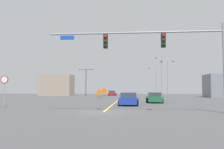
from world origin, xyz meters
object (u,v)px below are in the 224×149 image
at_px(street_lamp_far_left, 86,80).
at_px(construction_sign_median_near, 104,91).
at_px(traffic_signal_assembly, 162,47).
at_px(street_lamp_mid_left, 168,76).
at_px(street_lamp_near_right, 161,75).
at_px(stop_sign, 4,85).
at_px(street_lamp_near_left, 155,80).
at_px(car_red_far, 112,93).
at_px(car_blue_near, 129,99).
at_px(construction_sign_left_shoulder, 99,93).
at_px(car_green_approaching, 154,98).

height_order(street_lamp_far_left, construction_sign_median_near, street_lamp_far_left).
height_order(traffic_signal_assembly, street_lamp_mid_left, street_lamp_mid_left).
bearing_deg(construction_sign_median_near, street_lamp_near_right, 14.33).
distance_m(stop_sign, street_lamp_near_left, 48.02).
bearing_deg(car_red_far, car_blue_near, -82.49).
distance_m(street_lamp_far_left, construction_sign_left_shoulder, 23.01).
bearing_deg(street_lamp_near_left, street_lamp_near_right, -89.93).
bearing_deg(car_red_far, construction_sign_median_near, -91.17).
relative_size(traffic_signal_assembly, car_red_far, 3.02).
bearing_deg(street_lamp_near_left, stop_sign, -112.82).
xyz_separation_m(stop_sign, car_green_approaching, (14.83, 9.86, -1.49)).
relative_size(street_lamp_near_right, car_green_approaching, 2.08).
bearing_deg(construction_sign_left_shoulder, street_lamp_mid_left, 36.17).
xyz_separation_m(street_lamp_near_left, car_green_approaching, (-3.77, -34.35, -3.74)).
distance_m(construction_sign_left_shoulder, car_green_approaching, 14.47).
height_order(street_lamp_mid_left, construction_sign_left_shoulder, street_lamp_mid_left).
bearing_deg(street_lamp_far_left, street_lamp_near_left, 3.66).
xyz_separation_m(construction_sign_median_near, car_red_far, (0.33, 16.15, -0.66)).
height_order(street_lamp_near_left, car_red_far, street_lamp_near_left).
xyz_separation_m(street_lamp_far_left, car_blue_near, (12.53, -38.16, -3.89)).
height_order(stop_sign, street_lamp_near_left, street_lamp_near_left).
distance_m(stop_sign, street_lamp_far_left, 43.04).
relative_size(traffic_signal_assembly, street_lamp_mid_left, 1.62).
height_order(street_lamp_mid_left, street_lamp_far_left, street_lamp_mid_left).
bearing_deg(street_lamp_near_left, street_lamp_far_left, -176.34).
xyz_separation_m(stop_sign, construction_sign_left_shoulder, (5.95, 21.27, -0.98)).
distance_m(street_lamp_near_right, construction_sign_median_near, 13.49).
xyz_separation_m(street_lamp_near_left, construction_sign_left_shoulder, (-12.65, -22.94, -3.23)).
bearing_deg(traffic_signal_assembly, stop_sign, 167.61).
relative_size(stop_sign, street_lamp_near_left, 0.39).
height_order(street_lamp_mid_left, construction_sign_median_near, street_lamp_mid_left).
relative_size(street_lamp_near_left, car_red_far, 1.78).
height_order(traffic_signal_assembly, street_lamp_far_left, street_lamp_far_left).
bearing_deg(construction_sign_left_shoulder, traffic_signal_assembly, -71.43).
distance_m(traffic_signal_assembly, stop_sign, 14.75).
distance_m(street_lamp_near_right, construction_sign_left_shoulder, 16.81).
bearing_deg(car_green_approaching, construction_sign_median_near, 115.39).
bearing_deg(construction_sign_median_near, street_lamp_far_left, 115.60).
bearing_deg(street_lamp_near_left, traffic_signal_assembly, -95.38).
distance_m(traffic_signal_assembly, construction_sign_median_near, 32.78).
xyz_separation_m(street_lamp_mid_left, street_lamp_near_left, (-1.41, 12.66, -0.43)).
distance_m(street_lamp_near_left, street_lamp_far_left, 19.59).
distance_m(street_lamp_mid_left, construction_sign_median_near, 14.76).
xyz_separation_m(traffic_signal_assembly, stop_sign, (-14.14, 3.11, -2.83)).
distance_m(street_lamp_near_left, construction_sign_left_shoulder, 26.40).
bearing_deg(car_blue_near, traffic_signal_assembly, -72.11).
height_order(construction_sign_left_shoulder, car_green_approaching, construction_sign_left_shoulder).
bearing_deg(street_lamp_far_left, construction_sign_median_near, -64.40).
height_order(stop_sign, street_lamp_far_left, street_lamp_far_left).
height_order(street_lamp_mid_left, car_green_approaching, street_lamp_mid_left).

